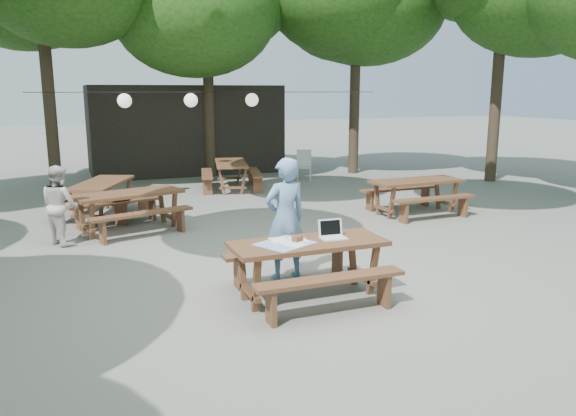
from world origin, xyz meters
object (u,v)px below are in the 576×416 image
Objects in this scene: picnic_table_nw at (129,211)px; woman at (285,219)px; plastic_chair at (304,172)px; main_picnic_table at (308,268)px; second_person at (60,205)px.

woman reaches higher than picnic_table_nw.
picnic_table_nw is 2.50× the size of plastic_chair.
woman is at bearing 89.45° from main_picnic_table.
main_picnic_table is 0.96m from woman.
woman is (0.01, 0.83, 0.48)m from main_picnic_table.
second_person is (-1.20, -0.52, 0.31)m from picnic_table_nw.
main_picnic_table is at bearing 83.30° from woman.
woman is 1.93× the size of plastic_chair.
second_person is at bearing -52.95° from woman.
plastic_chair is (6.77, 4.97, -0.44)m from second_person.
main_picnic_table is 1.44× the size of second_person.
second_person is at bearing 126.58° from main_picnic_table.
second_person reaches higher than plastic_chair.
second_person is 8.41m from plastic_chair.
woman is (1.76, -3.67, 0.48)m from picnic_table_nw.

